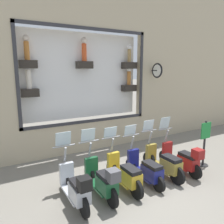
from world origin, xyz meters
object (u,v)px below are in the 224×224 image
Objects in this scene: scooter_olive_1 at (164,163)px; scooter_yellow_3 at (125,174)px; scooter_navy_2 at (146,169)px; scooter_silver_5 at (76,188)px; shop_sign_post at (205,142)px; scooter_green_4 at (103,180)px; scooter_red_0 at (183,159)px.

scooter_yellow_3 is (-0.00, 1.44, -0.01)m from scooter_olive_1.
scooter_silver_5 reaches higher than scooter_navy_2.
scooter_green_4 is at bearing 90.05° from shop_sign_post.
scooter_green_4 reaches higher than shop_sign_post.
scooter_olive_1 is 1.15× the size of shop_sign_post.
scooter_green_4 is (-0.06, 0.72, 0.04)m from scooter_yellow_3.
shop_sign_post is (0.00, -3.89, 0.37)m from scooter_green_4.
scooter_red_0 is 2.16m from scooter_yellow_3.
scooter_olive_1 is 2.15m from scooter_green_4.
scooter_olive_1 is 1.01× the size of scooter_silver_5.
scooter_silver_5 is (-0.05, 2.15, 0.06)m from scooter_navy_2.
scooter_green_4 is 0.72m from scooter_silver_5.
scooter_red_0 is at bearing -92.44° from scooter_navy_2.
scooter_olive_1 is at bearing 88.04° from shop_sign_post.
shop_sign_post reaches higher than scooter_navy_2.
scooter_red_0 is at bearing 90.65° from shop_sign_post.
scooter_navy_2 is 2.16m from scooter_silver_5.
scooter_red_0 is 1.14× the size of shop_sign_post.
scooter_navy_2 is 2.50m from shop_sign_post.
scooter_yellow_3 is (0.07, 2.15, -0.02)m from scooter_red_0.
scooter_yellow_3 is 3.20m from shop_sign_post.
scooter_red_0 is 0.99× the size of scooter_olive_1.
scooter_silver_5 reaches higher than scooter_green_4.
scooter_green_4 is at bearing 89.84° from scooter_red_0.
scooter_navy_2 is 0.99× the size of scooter_yellow_3.
scooter_red_0 is at bearing -95.67° from scooter_olive_1.
scooter_green_4 is at bearing -89.84° from scooter_silver_5.
scooter_red_0 reaches higher than scooter_green_4.
scooter_yellow_3 reaches higher than shop_sign_post.
scooter_navy_2 is 0.72m from scooter_yellow_3.
scooter_olive_1 is 1.01× the size of scooter_navy_2.
scooter_navy_2 is 1.14× the size of shop_sign_post.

